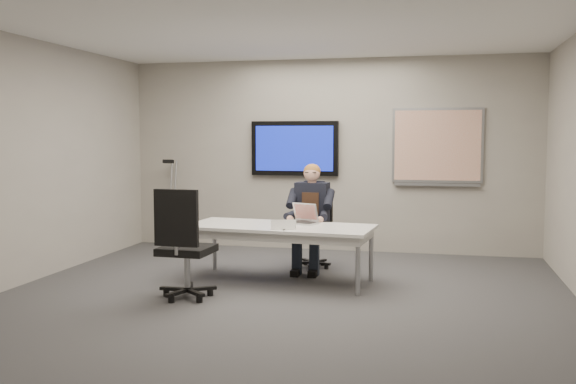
% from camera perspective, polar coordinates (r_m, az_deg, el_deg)
% --- Properties ---
extents(floor, '(6.00, 6.00, 0.02)m').
position_cam_1_polar(floor, '(6.69, -0.74, -9.53)').
color(floor, '#373739').
rests_on(floor, ground).
extents(ceiling, '(6.00, 6.00, 0.02)m').
position_cam_1_polar(ceiling, '(6.58, -0.76, 14.81)').
color(ceiling, white).
rests_on(ceiling, wall_back).
extents(wall_back, '(6.00, 0.02, 2.80)m').
position_cam_1_polar(wall_back, '(9.43, 3.64, 3.28)').
color(wall_back, '#A9A599').
rests_on(wall_back, ground).
extents(wall_front, '(6.00, 0.02, 2.80)m').
position_cam_1_polar(wall_front, '(3.65, -12.11, 0.53)').
color(wall_front, '#A9A599').
rests_on(wall_front, ground).
extents(wall_left, '(0.02, 6.00, 2.80)m').
position_cam_1_polar(wall_left, '(7.77, -22.78, 2.55)').
color(wall_left, '#A9A599').
rests_on(wall_left, ground).
extents(conference_table, '(2.20, 1.07, 0.66)m').
position_cam_1_polar(conference_table, '(7.39, -0.73, -3.56)').
color(conference_table, white).
rests_on(conference_table, ground).
extents(tv_display, '(1.30, 0.09, 0.80)m').
position_cam_1_polar(tv_display, '(9.47, 0.59, 3.90)').
color(tv_display, black).
rests_on(tv_display, wall_back).
extents(whiteboard, '(1.25, 0.08, 1.10)m').
position_cam_1_polar(whiteboard, '(9.26, 13.13, 3.94)').
color(whiteboard, '#95979D').
rests_on(whiteboard, wall_back).
extents(office_chair_far, '(0.54, 0.54, 0.93)m').
position_cam_1_polar(office_chair_far, '(8.25, 2.31, -4.70)').
color(office_chair_far, black).
rests_on(office_chair_far, ground).
extents(office_chair_near, '(0.57, 0.57, 1.15)m').
position_cam_1_polar(office_chair_near, '(6.72, -9.14, -6.39)').
color(office_chair_near, black).
rests_on(office_chair_near, ground).
extents(seated_person, '(0.43, 0.73, 1.33)m').
position_cam_1_polar(seated_person, '(7.98, 1.92, -3.23)').
color(seated_person, '#1C232F').
rests_on(seated_person, office_chair_far).
extents(crutch, '(0.23, 0.56, 1.39)m').
position_cam_1_polar(crutch, '(9.97, -10.27, -0.85)').
color(crutch, '#989B9F').
rests_on(crutch, ground).
extents(laptop, '(0.38, 0.41, 0.23)m').
position_cam_1_polar(laptop, '(7.56, 1.44, -2.35)').
color(laptop, silver).
rests_on(laptop, conference_table).
extents(name_tent, '(0.28, 0.15, 0.11)m').
position_cam_1_polar(name_tent, '(7.05, -0.40, -2.90)').
color(name_tent, white).
rests_on(name_tent, conference_table).
extents(pen, '(0.03, 0.14, 0.01)m').
position_cam_1_polar(pen, '(7.03, -0.25, -3.32)').
color(pen, black).
rests_on(pen, conference_table).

